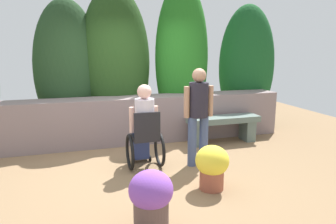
{
  "coord_description": "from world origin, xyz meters",
  "views": [
    {
      "loc": [
        -1.02,
        -4.69,
        1.89
      ],
      "look_at": [
        0.45,
        0.12,
        0.85
      ],
      "focal_mm": 33.94,
      "sensor_mm": 36.0,
      "label": 1
    }
  ],
  "objects": [
    {
      "name": "stone_retaining_wall",
      "position": [
        0.0,
        1.42,
        0.46
      ],
      "size": [
        6.45,
        0.58,
        0.91
      ],
      "primitive_type": "cube",
      "color": "gray",
      "rests_on": "ground"
    },
    {
      "name": "stone_bench",
      "position": [
        1.83,
        0.85,
        0.35
      ],
      "size": [
        1.46,
        0.4,
        0.53
      ],
      "rotation": [
        0.0,
        0.0,
        -0.0
      ],
      "color": "#586962",
      "rests_on": "ground"
    },
    {
      "name": "hedge_backdrop",
      "position": [
        0.24,
        2.1,
        1.47
      ],
      "size": [
        7.3,
        1.09,
        3.26
      ],
      "color": "#295715",
      "rests_on": "ground"
    },
    {
      "name": "flower_pot_purple_near",
      "position": [
        -0.29,
        -1.7,
        0.34
      ],
      "size": [
        0.47,
        0.47,
        0.64
      ],
      "color": "brown",
      "rests_on": "ground"
    },
    {
      "name": "person_in_wheelchair",
      "position": [
        0.03,
        0.02,
        0.62
      ],
      "size": [
        0.53,
        0.66,
        1.33
      ],
      "rotation": [
        0.0,
        0.0,
        0.1
      ],
      "color": "black",
      "rests_on": "ground"
    },
    {
      "name": "flower_pot_terracotta_by_wall",
      "position": [
        0.71,
        -1.03,
        0.33
      ],
      "size": [
        0.45,
        0.45,
        0.61
      ],
      "color": "#974E39",
      "rests_on": "ground"
    },
    {
      "name": "ground_plane",
      "position": [
        0.0,
        0.0,
        0.0
      ],
      "size": [
        11.59,
        11.59,
        0.0
      ],
      "primitive_type": "plane",
      "color": "#846748"
    },
    {
      "name": "person_standing_companion",
      "position": [
        0.87,
        -0.15,
        0.9
      ],
      "size": [
        0.49,
        0.3,
        1.56
      ],
      "rotation": [
        0.0,
        0.0,
        0.21
      ],
      "color": "#41527B",
      "rests_on": "ground"
    }
  ]
}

